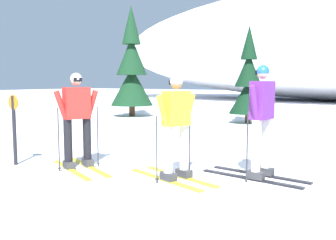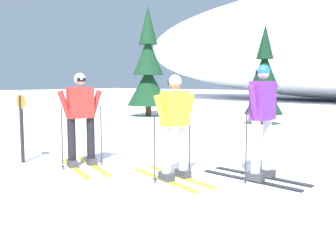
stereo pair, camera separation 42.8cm
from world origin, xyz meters
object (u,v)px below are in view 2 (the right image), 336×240
(skier_purple_jacket, at_px, (262,120))
(pine_tree_center_left, at_px, (264,83))
(trail_marker_post, at_px, (22,124))
(skier_yellow_jacket, at_px, (175,126))
(pine_tree_far_left, at_px, (148,71))
(skier_red_jacket, at_px, (81,118))

(skier_purple_jacket, relative_size, pine_tree_center_left, 0.50)
(trail_marker_post, bearing_deg, pine_tree_center_left, 82.19)
(skier_purple_jacket, xyz_separation_m, trail_marker_post, (-4.31, -1.52, -0.22))
(skier_yellow_jacket, xyz_separation_m, pine_tree_far_left, (-7.44, 8.46, 1.21))
(skier_purple_jacket, xyz_separation_m, pine_tree_far_left, (-8.57, 7.64, 1.11))
(skier_purple_jacket, bearing_deg, trail_marker_post, -160.57)
(skier_red_jacket, height_order, pine_tree_center_left, pine_tree_center_left)
(trail_marker_post, bearing_deg, skier_purple_jacket, 19.43)
(skier_purple_jacket, bearing_deg, pine_tree_center_left, 111.48)
(skier_red_jacket, height_order, pine_tree_far_left, pine_tree_far_left)
(pine_tree_far_left, relative_size, trail_marker_post, 3.73)
(trail_marker_post, bearing_deg, pine_tree_far_left, 114.93)
(skier_red_jacket, height_order, skier_yellow_jacket, skier_red_jacket)
(skier_yellow_jacket, bearing_deg, skier_red_jacket, -172.32)
(skier_red_jacket, relative_size, pine_tree_center_left, 0.48)
(skier_yellow_jacket, xyz_separation_m, trail_marker_post, (-3.18, -0.70, -0.12))
(skier_yellow_jacket, height_order, trail_marker_post, skier_yellow_jacket)
(skier_purple_jacket, relative_size, pine_tree_far_left, 0.37)
(skier_red_jacket, relative_size, trail_marker_post, 1.33)
(skier_purple_jacket, distance_m, pine_tree_far_left, 11.53)
(skier_purple_jacket, distance_m, skier_red_jacket, 3.26)
(skier_red_jacket, distance_m, pine_tree_center_left, 8.84)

